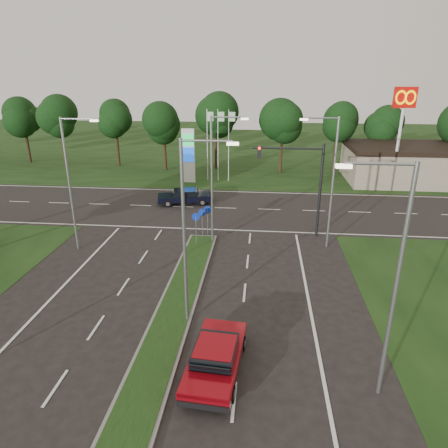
{
  "coord_description": "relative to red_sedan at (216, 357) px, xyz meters",
  "views": [
    {
      "loc": [
        4.27,
        -10.64,
        11.48
      ],
      "look_at": [
        1.85,
        14.01,
        2.2
      ],
      "focal_mm": 32.0,
      "sensor_mm": 36.0,
      "label": 1
    }
  ],
  "objects": [
    {
      "name": "streetlight_median_near",
      "position": [
        -1.63,
        3.43,
        4.37
      ],
      "size": [
        2.53,
        0.22,
        9.0
      ],
      "color": "gray",
      "rests_on": "ground"
    },
    {
      "name": "gas_pylon",
      "position": [
        -6.42,
        30.48,
        2.49
      ],
      "size": [
        5.8,
        1.26,
        8.0
      ],
      "color": "silver",
      "rests_on": "ground"
    },
    {
      "name": "red_sedan",
      "position": [
        0.0,
        0.0,
        0.0
      ],
      "size": [
        2.33,
        4.92,
        1.31
      ],
      "rotation": [
        0.0,
        0.0,
        -0.08
      ],
      "color": "maroon",
      "rests_on": "ground"
    },
    {
      "name": "treeline_far",
      "position": [
        -2.53,
        37.37,
        6.12
      ],
      "size": [
        6.0,
        6.0,
        9.9
      ],
      "color": "black",
      "rests_on": "ground"
    },
    {
      "name": "navy_sedan",
      "position": [
        -5.57,
        22.43,
        0.03
      ],
      "size": [
        5.31,
        3.08,
        1.37
      ],
      "rotation": [
        0.0,
        0.0,
        1.79
      ],
      "color": "black",
      "rests_on": "ground"
    },
    {
      "name": "median_signs",
      "position": [
        -2.63,
        13.83,
        1.01
      ],
      "size": [
        1.16,
        1.76,
        2.38
      ],
      "color": "gray",
      "rests_on": "ground"
    },
    {
      "name": "commercial_building",
      "position": [
        19.37,
        33.43,
        1.29
      ],
      "size": [
        16.0,
        9.0,
        4.0
      ],
      "primitive_type": "cube",
      "color": "gray",
      "rests_on": "ground"
    },
    {
      "name": "streetlight_right_far",
      "position": [
        6.17,
        13.43,
        4.37
      ],
      "size": [
        2.53,
        0.22,
        9.0
      ],
      "rotation": [
        0.0,
        0.0,
        3.14
      ],
      "color": "gray",
      "rests_on": "ground"
    },
    {
      "name": "streetlight_left_far",
      "position": [
        -10.93,
        11.43,
        4.37
      ],
      "size": [
        2.53,
        0.22,
        9.0
      ],
      "color": "gray",
      "rests_on": "ground"
    },
    {
      "name": "mcdonalds_sign",
      "position": [
        15.37,
        29.4,
        7.28
      ],
      "size": [
        2.2,
        0.47,
        10.4
      ],
      "color": "silver",
      "rests_on": "ground"
    },
    {
      "name": "ground",
      "position": [
        -2.63,
        -2.57,
        -0.71
      ],
      "size": [
        160.0,
        160.0,
        0.0
      ],
      "primitive_type": "plane",
      "color": "black",
      "rests_on": "ground"
    },
    {
      "name": "cross_road",
      "position": [
        -2.63,
        21.43,
        -0.71
      ],
      "size": [
        160.0,
        12.0,
        0.02
      ],
      "primitive_type": "cube",
      "color": "black",
      "rests_on": "ground"
    },
    {
      "name": "traffic_signal",
      "position": [
        4.56,
        15.43,
        3.95
      ],
      "size": [
        5.1,
        0.42,
        7.0
      ],
      "color": "black",
      "rests_on": "ground"
    },
    {
      "name": "median_kerb",
      "position": [
        -2.63,
        1.43,
        -0.65
      ],
      "size": [
        2.0,
        26.0,
        0.12
      ],
      "primitive_type": "cube",
      "color": "slate",
      "rests_on": "ground"
    },
    {
      "name": "verge_far",
      "position": [
        -2.63,
        52.43,
        -0.71
      ],
      "size": [
        160.0,
        50.0,
        0.02
      ],
      "primitive_type": "cube",
      "color": "black",
      "rests_on": "ground"
    },
    {
      "name": "streetlight_median_far",
      "position": [
        -1.63,
        13.43,
        4.37
      ],
      "size": [
        2.53,
        0.22,
        9.0
      ],
      "color": "gray",
      "rests_on": "ground"
    },
    {
      "name": "streetlight_right_near",
      "position": [
        6.17,
        -0.57,
        4.37
      ],
      "size": [
        2.53,
        0.22,
        9.0
      ],
      "rotation": [
        0.0,
        0.0,
        3.14
      ],
      "color": "gray",
      "rests_on": "ground"
    }
  ]
}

